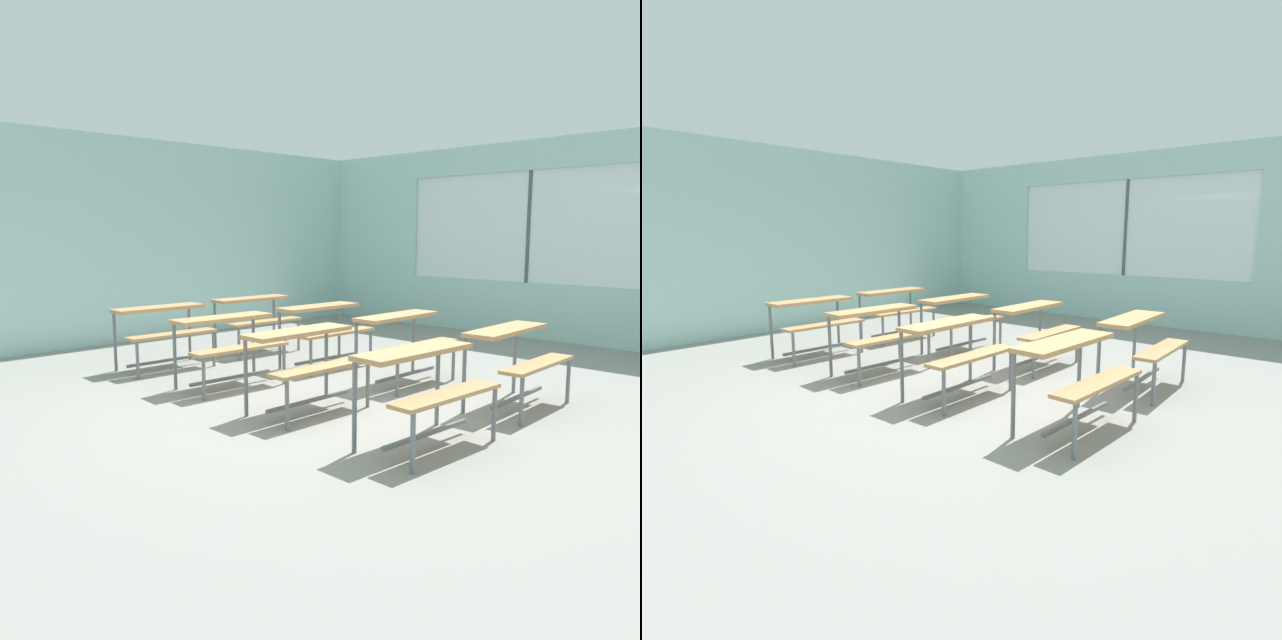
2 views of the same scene
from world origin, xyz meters
TOP-DOWN VIEW (x-y plane):
  - ground at (0.00, 0.00)m, footprint 10.00×9.00m
  - wall_back at (0.00, 4.50)m, footprint 10.00×0.12m
  - wall_right at (5.00, -0.13)m, footprint 0.12×9.00m
  - desk_bench_r0c0 at (-0.24, -1.40)m, footprint 1.12×0.63m
  - desk_bench_r0c1 at (1.24, -1.36)m, footprint 1.13×0.64m
  - desk_bench_r1c0 at (-0.23, -0.09)m, footprint 1.10×0.59m
  - desk_bench_r1c1 at (1.25, -0.05)m, footprint 1.11×0.60m
  - desk_bench_r2c0 at (-0.19, 1.15)m, footprint 1.12×0.63m
  - desk_bench_r2c1 at (1.24, 1.16)m, footprint 1.11×0.61m
  - desk_bench_r3c0 at (-0.21, 2.42)m, footprint 1.11×0.62m
  - desk_bench_r3c1 at (1.23, 2.47)m, footprint 1.12×0.63m

SIDE VIEW (x-z plane):
  - ground at x=0.00m, z-range -0.05..0.00m
  - desk_bench_r0c0 at x=-0.24m, z-range 0.19..0.93m
  - desk_bench_r0c1 at x=1.24m, z-range 0.19..0.93m
  - desk_bench_r1c0 at x=-0.23m, z-range 0.19..0.93m
  - desk_bench_r1c1 at x=1.25m, z-range 0.19..0.93m
  - desk_bench_r2c0 at x=-0.19m, z-range 0.19..0.93m
  - desk_bench_r2c1 at x=1.24m, z-range 0.19..0.93m
  - desk_bench_r3c0 at x=-0.21m, z-range 0.19..0.93m
  - desk_bench_r3c1 at x=1.23m, z-range 0.19..0.93m
  - wall_right at x=5.00m, z-range -0.05..2.95m
  - wall_back at x=0.00m, z-range 0.00..3.00m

